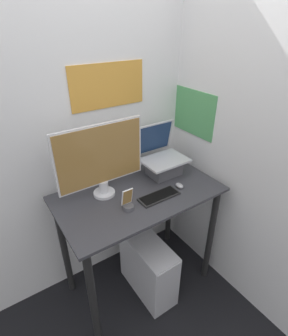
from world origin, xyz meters
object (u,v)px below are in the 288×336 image
Objects in this scene: laptop at (163,162)px; mouse at (179,186)px; keyboard at (159,196)px; monitor at (101,160)px; cell_phone at (128,203)px; computer_tower at (148,267)px.

laptop is 0.24m from mouse.
laptop is at bearing 48.64° from keyboard.
laptop is at bearing 84.64° from mouse.
laptop is 0.53m from monitor.
cell_phone is (-0.23, 0.01, 0.03)m from keyboard.
computer_tower is at bearing 6.36° from cell_phone.
monitor is 1.15× the size of computer_tower.
cell_phone is 0.74m from computer_tower.
monitor is at bearing 154.66° from mouse.
laptop is 0.85m from computer_tower.
mouse is at bearing -95.36° from laptop.
keyboard is at bearing -176.25° from mouse.
monitor is 0.99m from computer_tower.
mouse is at bearing 0.13° from cell_phone.
monitor reaches higher than laptop.
computer_tower is (-0.25, 0.02, -0.70)m from mouse.
laptop is 2.54× the size of cell_phone.
cell_phone is at bearing -152.89° from laptop.
monitor is 2.08× the size of keyboard.
mouse is (-0.02, -0.23, -0.08)m from laptop.
mouse is 0.46× the size of cell_phone.
laptop is at bearing 0.07° from monitor.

